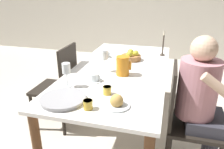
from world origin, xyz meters
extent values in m
plane|color=beige|center=(0.00, 0.00, 0.00)|extent=(20.00, 20.00, 0.00)
cube|color=white|center=(0.00, 0.00, 0.72)|extent=(0.94, 1.96, 0.03)
cylinder|color=brown|center=(-0.41, 0.92, 0.35)|extent=(0.07, 0.07, 0.70)
cylinder|color=brown|center=(0.41, 0.92, 0.35)|extent=(0.07, 0.07, 0.70)
cylinder|color=black|center=(0.92, -0.22, 0.22)|extent=(0.04, 0.04, 0.44)
cylinder|color=black|center=(0.55, -0.22, 0.22)|extent=(0.04, 0.04, 0.44)
cube|color=black|center=(0.73, -0.41, 0.45)|extent=(0.42, 0.42, 0.03)
cube|color=black|center=(0.53, -0.41, 0.71)|extent=(0.03, 0.39, 0.48)
cylinder|color=black|center=(-0.92, -0.27, 0.22)|extent=(0.04, 0.04, 0.44)
cylinder|color=black|center=(-0.92, 0.10, 0.22)|extent=(0.04, 0.04, 0.44)
cylinder|color=black|center=(-0.55, -0.27, 0.22)|extent=(0.04, 0.04, 0.44)
cylinder|color=black|center=(-0.55, 0.10, 0.22)|extent=(0.04, 0.04, 0.44)
cube|color=black|center=(-0.73, -0.08, 0.45)|extent=(0.42, 0.42, 0.03)
cube|color=black|center=(-0.53, -0.08, 0.71)|extent=(0.03, 0.39, 0.48)
cylinder|color=#33333D|center=(0.88, -0.33, 0.23)|extent=(0.09, 0.09, 0.47)
cube|color=#33333D|center=(0.80, -0.41, 0.51)|extent=(0.30, 0.34, 0.11)
cylinder|color=#B77A84|center=(0.71, -0.41, 0.79)|extent=(0.30, 0.30, 0.46)
sphere|color=#D6AD8E|center=(0.71, -0.41, 1.10)|extent=(0.19, 0.19, 0.19)
cylinder|color=#D6AD8E|center=(0.81, -0.62, 0.90)|extent=(0.25, 0.06, 0.20)
cylinder|color=orange|center=(0.07, -0.15, 0.82)|extent=(0.12, 0.12, 0.18)
cube|color=orange|center=(0.14, -0.15, 0.83)|extent=(0.02, 0.02, 0.08)
cone|color=orange|center=(0.02, -0.15, 0.90)|extent=(0.04, 0.04, 0.04)
cylinder|color=white|center=(-0.12, -0.11, 0.73)|extent=(0.06, 0.06, 0.00)
cylinder|color=white|center=(-0.12, -0.11, 0.80)|extent=(0.01, 0.01, 0.12)
cylinder|color=white|center=(-0.12, -0.11, 0.90)|extent=(0.07, 0.07, 0.09)
cylinder|color=white|center=(-0.32, -0.53, 0.73)|extent=(0.06, 0.06, 0.00)
cylinder|color=white|center=(-0.32, -0.53, 0.79)|extent=(0.01, 0.01, 0.12)
cylinder|color=white|center=(-0.32, -0.53, 0.90)|extent=(0.07, 0.07, 0.09)
cylinder|color=red|center=(-0.32, -0.53, 0.88)|extent=(0.06, 0.06, 0.05)
cylinder|color=silver|center=(-0.14, -0.36, 0.74)|extent=(0.14, 0.14, 0.01)
cylinder|color=silver|center=(-0.14, -0.36, 0.77)|extent=(0.08, 0.08, 0.06)
cube|color=silver|center=(-0.09, -0.36, 0.77)|extent=(0.01, 0.01, 0.03)
cylinder|color=silver|center=(-0.25, 0.34, 0.74)|extent=(0.14, 0.14, 0.01)
cylinder|color=silver|center=(-0.25, 0.34, 0.77)|extent=(0.08, 0.08, 0.06)
cube|color=silver|center=(-0.20, 0.34, 0.77)|extent=(0.01, 0.01, 0.03)
cylinder|color=#9E9EA3|center=(-0.24, -0.77, 0.74)|extent=(0.33, 0.33, 0.02)
cylinder|color=#9E9EA3|center=(-0.24, -0.77, 0.76)|extent=(0.34, 0.34, 0.01)
cylinder|color=silver|center=(0.15, -0.74, 0.74)|extent=(0.19, 0.19, 0.01)
sphere|color=tan|center=(0.15, -0.74, 0.77)|extent=(0.10, 0.10, 0.10)
cylinder|color=gold|center=(-0.03, -0.82, 0.77)|extent=(0.06, 0.06, 0.07)
cylinder|color=gold|center=(-0.03, -0.82, 0.79)|extent=(0.07, 0.07, 0.01)
cylinder|color=gold|center=(0.04, -0.58, 0.77)|extent=(0.06, 0.06, 0.07)
cylinder|color=gold|center=(0.04, -0.58, 0.79)|extent=(0.07, 0.07, 0.01)
cylinder|color=#9E6B3D|center=(0.06, 0.32, 0.76)|extent=(0.22, 0.22, 0.06)
sphere|color=gold|center=(0.11, 0.32, 0.81)|extent=(0.07, 0.07, 0.07)
sphere|color=gold|center=(0.04, 0.36, 0.81)|extent=(0.07, 0.07, 0.07)
sphere|color=gold|center=(0.05, 0.27, 0.81)|extent=(0.07, 0.07, 0.07)
cylinder|color=#4C4238|center=(0.39, 0.59, 0.74)|extent=(0.06, 0.06, 0.01)
cylinder|color=#4C4238|center=(0.39, 0.59, 0.86)|extent=(0.02, 0.02, 0.23)
cylinder|color=beige|center=(0.39, 0.59, 1.01)|extent=(0.02, 0.02, 0.05)
camera|label=1|loc=(0.47, -2.04, 1.51)|focal=35.00mm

